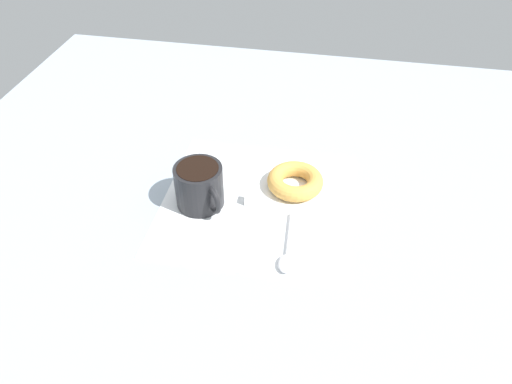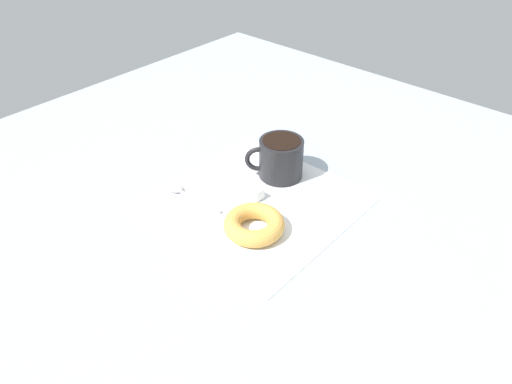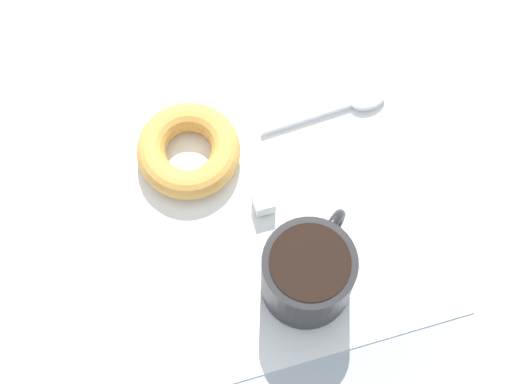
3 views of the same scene
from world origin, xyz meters
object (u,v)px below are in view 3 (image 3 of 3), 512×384
(coffee_cup, at_px, (304,273))
(sugar_cube, at_px, (264,203))
(donut, at_px, (188,151))
(spoon, at_px, (351,104))

(coffee_cup, relative_size, sugar_cube, 5.16)
(coffee_cup, bearing_deg, sugar_cube, 98.75)
(donut, distance_m, spoon, 0.16)
(sugar_cube, bearing_deg, coffee_cup, -81.25)
(coffee_cup, height_order, spoon, coffee_cup)
(donut, xyz_separation_m, spoon, (0.16, 0.01, -0.01))
(spoon, height_order, sugar_cube, sugar_cube)
(coffee_cup, relative_size, spoon, 0.73)
(coffee_cup, xyz_separation_m, spoon, (0.10, 0.16, -0.03))
(donut, relative_size, spoon, 0.76)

